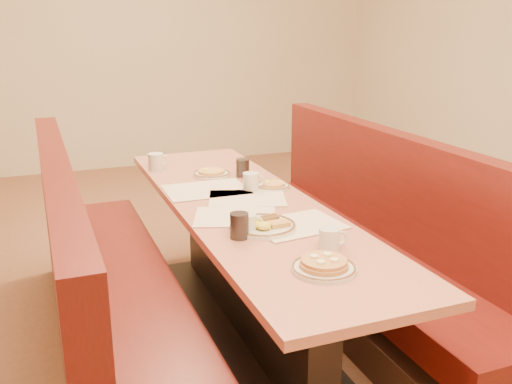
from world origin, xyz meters
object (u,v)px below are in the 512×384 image
object	(u,v)px
eggs_plate	(262,225)
soda_tumbler_mid	(243,168)
coffee_mug_b	(247,224)
coffee_mug_d	(156,161)
booth_left	(104,298)
soda_tumbler_near	(239,226)
diner_table	(247,272)
pancake_plate	(324,266)
coffee_mug_c	(252,181)
coffee_mug_a	(330,239)
booth_right	(367,254)

from	to	relation	value
eggs_plate	soda_tumbler_mid	xyz separation A→B (m)	(0.22, 0.86, 0.04)
coffee_mug_b	coffee_mug_d	world-z (taller)	coffee_mug_d
booth_left	coffee_mug_b	world-z (taller)	booth_left
coffee_mug_d	soda_tumbler_near	world-z (taller)	soda_tumbler_near
diner_table	pancake_plate	xyz separation A→B (m)	(-0.01, -0.86, 0.39)
coffee_mug_c	soda_tumbler_mid	world-z (taller)	soda_tumbler_mid
coffee_mug_a	soda_tumbler_mid	xyz separation A→B (m)	(0.06, 1.18, 0.01)
pancake_plate	soda_tumbler_mid	bearing A→B (deg)	82.54
pancake_plate	coffee_mug_b	size ratio (longest dim) A/B	2.02
eggs_plate	soda_tumbler_near	bearing A→B (deg)	-153.90
booth_left	booth_right	xyz separation A→B (m)	(1.46, 0.00, 0.00)
coffee_mug_b	coffee_mug_c	distance (m)	0.67
coffee_mug_a	coffee_mug_d	xyz separation A→B (m)	(-0.38, 1.54, 0.00)
diner_table	booth_left	distance (m)	0.73
coffee_mug_b	soda_tumbler_mid	distance (m)	0.95
diner_table	coffee_mug_a	xyz separation A→B (m)	(0.10, -0.69, 0.42)
eggs_plate	booth_left	bearing A→B (deg)	151.21
booth_right	coffee_mug_d	world-z (taller)	booth_right
diner_table	coffee_mug_b	bearing A→B (deg)	-110.00
coffee_mug_d	diner_table	bearing A→B (deg)	-78.69
eggs_plate	coffee_mug_a	distance (m)	0.36
pancake_plate	soda_tumbler_mid	size ratio (longest dim) A/B	2.26
pancake_plate	coffee_mug_c	world-z (taller)	coffee_mug_c
coffee_mug_c	booth_right	bearing A→B (deg)	-16.66
coffee_mug_a	soda_tumbler_near	size ratio (longest dim) A/B	1.09
soda_tumbler_near	pancake_plate	bearing A→B (deg)	-67.36
diner_table	soda_tumbler_near	xyz separation A→B (m)	(-0.19, -0.43, 0.43)
booth_right	eggs_plate	xyz separation A→B (m)	(-0.79, -0.37, 0.41)
coffee_mug_c	soda_tumbler_near	distance (m)	0.72
coffee_mug_d	pancake_plate	bearing A→B (deg)	-87.94
eggs_plate	soda_tumbler_mid	size ratio (longest dim) A/B	2.76
booth_right	pancake_plate	world-z (taller)	booth_right
diner_table	coffee_mug_a	bearing A→B (deg)	-81.41
booth_left	pancake_plate	world-z (taller)	booth_left
coffee_mug_c	soda_tumbler_mid	distance (m)	0.28
eggs_plate	soda_tumbler_near	world-z (taller)	soda_tumbler_near
eggs_plate	coffee_mug_c	xyz separation A→B (m)	(0.17, 0.59, 0.03)
booth_left	coffee_mug_c	size ratio (longest dim) A/B	19.69
booth_right	coffee_mug_a	size ratio (longest dim) A/B	20.60
diner_table	booth_left	bearing A→B (deg)	180.00
coffee_mug_b	soda_tumbler_near	size ratio (longest dim) A/B	1.09
diner_table	coffee_mug_d	distance (m)	0.99
booth_left	eggs_plate	size ratio (longest dim) A/B	8.38
coffee_mug_a	coffee_mug_c	size ratio (longest dim) A/B	0.96
coffee_mug_b	coffee_mug_d	xyz separation A→B (m)	(-0.13, 1.25, 0.00)
booth_right	booth_left	bearing A→B (deg)	180.00
coffee_mug_d	soda_tumbler_mid	size ratio (longest dim) A/B	1.24
coffee_mug_d	soda_tumbler_mid	bearing A→B (deg)	-45.84
pancake_plate	coffee_mug_c	size ratio (longest dim) A/B	1.93
diner_table	coffee_mug_a	size ratio (longest dim) A/B	20.60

